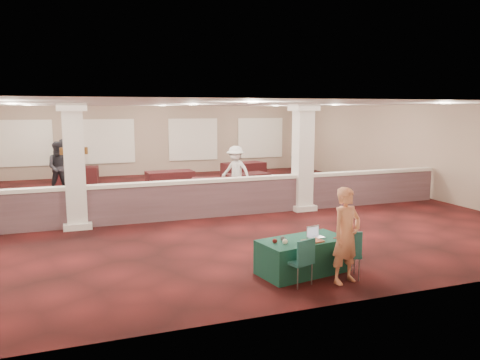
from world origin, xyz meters
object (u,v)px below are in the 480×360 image
object	(u,v)px
far_table_back_left	(77,175)
far_table_back_right	(244,171)
conf_chair_main	(348,250)
attendee_d	(65,160)
woman	(346,235)
far_table_front_center	(222,191)
conf_chair_side	(301,258)
attendee_b	(236,171)
near_table	(303,256)
attendee_c	(298,157)
attendee_a	(60,168)
far_table_front_right	(246,183)
far_table_back_center	(170,180)

from	to	relation	value
far_table_back_left	far_table_back_right	size ratio (longest dim) A/B	0.91
conf_chair_main	attendee_d	size ratio (longest dim) A/B	0.50
woman	attendee_d	world-z (taller)	attendee_d
conf_chair_main	woman	size ratio (longest dim) A/B	0.53
woman	far_table_front_center	world-z (taller)	woman
conf_chair_side	far_table_back_right	size ratio (longest dim) A/B	0.46
far_table_front_center	woman	bearing A→B (deg)	-90.69
far_table_front_center	attendee_b	world-z (taller)	attendee_b
far_table_front_center	conf_chair_main	bearing A→B (deg)	-89.76
near_table	far_table_back_right	bearing A→B (deg)	64.65
far_table_front_center	attendee_c	size ratio (longest dim) A/B	1.13
far_table_back_left	far_table_back_right	xyz separation A→B (m)	(6.87, -1.38, 0.03)
conf_chair_main	attendee_a	distance (m)	12.17
far_table_front_right	attendee_d	bearing A→B (deg)	141.71
conf_chair_main	far_table_back_right	world-z (taller)	conf_chair_main
far_table_front_right	attendee_d	size ratio (longest dim) A/B	0.93
far_table_front_center	far_table_back_center	world-z (taller)	far_table_front_center
far_table_front_center	far_table_front_right	world-z (taller)	far_table_front_center
far_table_front_right	attendee_c	bearing A→B (deg)	39.87
far_table_back_center	attendee_a	xyz separation A→B (m)	(-3.90, 0.58, 0.59)
far_table_back_left	attendee_d	bearing A→B (deg)	123.14
conf_chair_side	woman	size ratio (longest dim) A/B	0.50
near_table	far_table_back_left	distance (m)	13.37
far_table_back_center	far_table_back_right	world-z (taller)	far_table_back_right
far_table_back_left	attendee_b	size ratio (longest dim) A/B	0.94
attendee_a	attendee_c	size ratio (longest dim) A/B	1.08
far_table_back_left	conf_chair_side	bearing A→B (deg)	-75.37
far_table_front_center	far_table_front_right	distance (m)	2.26
near_table	woman	distance (m)	1.00
attendee_a	attendee_c	xyz separation A→B (m)	(10.17, 1.07, -0.07)
far_table_back_right	attendee_c	size ratio (longest dim) A/B	1.04
conf_chair_main	far_table_back_left	bearing A→B (deg)	129.41
far_table_back_left	attendee_c	size ratio (longest dim) A/B	0.95
attendee_c	far_table_front_center	bearing A→B (deg)	-167.17
attendee_b	far_table_back_right	bearing A→B (deg)	116.11
attendee_b	attendee_d	xyz separation A→B (m)	(-5.69, 5.66, 0.03)
conf_chair_side	woman	distance (m)	0.90
far_table_front_center	far_table_back_right	world-z (taller)	far_table_front_center
far_table_front_center	far_table_back_right	distance (m)	5.25
far_table_back_right	conf_chair_side	bearing A→B (deg)	-105.69
conf_chair_side	far_table_back_right	world-z (taller)	conf_chair_side
attendee_a	far_table_back_left	bearing A→B (deg)	76.15
far_table_back_right	attendee_c	xyz separation A→B (m)	(2.71, 0.14, 0.51)
far_table_back_center	far_table_back_right	size ratio (longest dim) A/B	0.96
conf_chair_main	woman	xyz separation A→B (m)	(-0.12, -0.12, 0.32)
woman	far_table_back_left	world-z (taller)	woman
woman	attendee_a	bearing A→B (deg)	98.63
woman	attendee_d	distance (m)	14.98
far_table_front_right	far_table_back_center	bearing A→B (deg)	151.06
conf_chair_side	far_table_back_center	size ratio (longest dim) A/B	0.48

